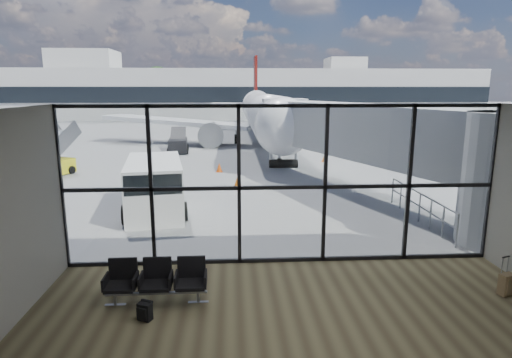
{
  "coord_description": "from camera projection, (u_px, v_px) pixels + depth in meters",
  "views": [
    {
      "loc": [
        -1.42,
        -11.51,
        4.88
      ],
      "look_at": [
        -0.55,
        3.0,
        1.81
      ],
      "focal_mm": 30.0,
      "sensor_mm": 36.0,
      "label": 1
    }
  ],
  "objects": [
    {
      "name": "tree_2",
      "position": [
        60.0,
        83.0,
        79.51
      ],
      "size": [
        6.27,
        6.27,
        9.03
      ],
      "color": "#382619",
      "rests_on": "ground"
    },
    {
      "name": "traffic_cone_c",
      "position": [
        325.0,
        158.0,
        29.17
      ],
      "size": [
        0.39,
        0.39,
        0.55
      ],
      "color": "orange",
      "rests_on": "ground"
    },
    {
      "name": "traffic_cone_b",
      "position": [
        219.0,
        168.0,
        25.62
      ],
      "size": [
        0.39,
        0.39,
        0.55
      ],
      "color": "#D0490A",
      "rests_on": "ground"
    },
    {
      "name": "tree_1",
      "position": [
        27.0,
        87.0,
        79.29
      ],
      "size": [
        5.61,
        5.61,
        8.07
      ],
      "color": "#382619",
      "rests_on": "ground"
    },
    {
      "name": "glass_curtain_wall",
      "position": [
        282.0,
        186.0,
        11.86
      ],
      "size": [
        12.1,
        0.12,
        4.5
      ],
      "color": "white",
      "rests_on": "ground"
    },
    {
      "name": "suitcase",
      "position": [
        507.0,
        284.0,
        10.25
      ],
      "size": [
        0.4,
        0.34,
        0.96
      ],
      "rotation": [
        0.0,
        0.0,
        0.34
      ],
      "color": "olive",
      "rests_on": "ground"
    },
    {
      "name": "traffic_cone_a",
      "position": [
        238.0,
        182.0,
        21.37
      ],
      "size": [
        0.47,
        0.47,
        0.66
      ],
      "color": "#CE5C0A",
      "rests_on": "ground"
    },
    {
      "name": "service_van",
      "position": [
        155.0,
        186.0,
        17.07
      ],
      "size": [
        2.94,
        5.1,
        2.1
      ],
      "rotation": [
        0.0,
        0.0,
        0.16
      ],
      "color": "silver",
      "rests_on": "ground"
    },
    {
      "name": "far_terminal",
      "position": [
        235.0,
        93.0,
        71.95
      ],
      "size": [
        80.0,
        12.2,
        11.0
      ],
      "color": "#AAAAA5",
      "rests_on": "ground"
    },
    {
      "name": "apron_railing",
      "position": [
        420.0,
        203.0,
        15.92
      ],
      "size": [
        0.06,
        5.46,
        1.11
      ],
      "color": "gray",
      "rests_on": "ground"
    },
    {
      "name": "lounge_shell",
      "position": [
        317.0,
        226.0,
        7.09
      ],
      "size": [
        12.02,
        8.01,
        4.51
      ],
      "color": "brown",
      "rests_on": "ground"
    },
    {
      "name": "tree_4",
      "position": [
        126.0,
        87.0,
        80.34
      ],
      "size": [
        5.61,
        5.61,
        8.07
      ],
      "color": "#382619",
      "rests_on": "ground"
    },
    {
      "name": "belt_loader",
      "position": [
        178.0,
        145.0,
        33.51
      ],
      "size": [
        1.78,
        4.03,
        1.81
      ],
      "rotation": [
        0.0,
        0.0,
        0.08
      ],
      "color": "black",
      "rests_on": "ground"
    },
    {
      "name": "seating_row",
      "position": [
        157.0,
        279.0,
        9.91
      ],
      "size": [
        2.33,
        0.66,
        1.03
      ],
      "rotation": [
        0.0,
        0.0,
        0.01
      ],
      "color": "gray",
      "rests_on": "ground"
    },
    {
      "name": "mobile_stairs",
      "position": [
        47.0,
        166.0,
        24.4
      ],
      "size": [
        2.85,
        3.82,
        2.44
      ],
      "rotation": [
        0.0,
        0.0,
        -0.41
      ],
      "color": "gold",
      "rests_on": "ground"
    },
    {
      "name": "tree_3",
      "position": [
        93.0,
        90.0,
        80.12
      ],
      "size": [
        4.95,
        4.95,
        7.12
      ],
      "color": "#382619",
      "rests_on": "ground"
    },
    {
      "name": "airliner",
      "position": [
        264.0,
        113.0,
        39.28
      ],
      "size": [
        29.63,
        34.26,
        8.83
      ],
      "rotation": [
        0.0,
        0.0,
        -0.0
      ],
      "color": "silver",
      "rests_on": "ground"
    },
    {
      "name": "ground",
      "position": [
        242.0,
        130.0,
        51.4
      ],
      "size": [
        220.0,
        220.0,
        0.0
      ],
      "primitive_type": "plane",
      "color": "slate",
      "rests_on": "ground"
    },
    {
      "name": "backpack",
      "position": [
        145.0,
        311.0,
        9.15
      ],
      "size": [
        0.35,
        0.35,
        0.44
      ],
      "rotation": [
        0.0,
        0.0,
        -0.43
      ],
      "color": "black",
      "rests_on": "ground"
    },
    {
      "name": "jet_bridge",
      "position": [
        373.0,
        138.0,
        18.95
      ],
      "size": [
        8.0,
        16.5,
        4.33
      ],
      "color": "#95989A",
      "rests_on": "ground"
    },
    {
      "name": "tree_5",
      "position": [
        158.0,
        84.0,
        80.56
      ],
      "size": [
        6.27,
        6.27,
        9.03
      ],
      "color": "#382619",
      "rests_on": "ground"
    }
  ]
}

